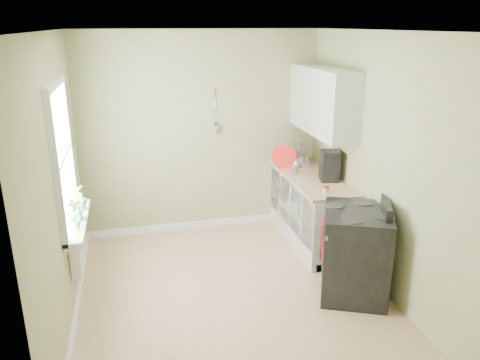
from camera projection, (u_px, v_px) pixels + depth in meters
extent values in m
cube|color=tan|center=(231.00, 295.00, 5.03)|extent=(3.20, 3.60, 0.02)
cube|color=white|center=(230.00, 29.00, 4.17)|extent=(3.20, 3.60, 0.02)
cube|color=#969A69|center=(201.00, 134.00, 6.27)|extent=(3.20, 0.02, 2.70)
cube|color=#969A69|center=(57.00, 187.00, 4.23)|extent=(0.02, 3.60, 2.70)
cube|color=#969A69|center=(378.00, 163.00, 4.96)|extent=(0.02, 3.60, 2.70)
cube|color=silver|center=(311.00, 211.00, 6.10)|extent=(0.60, 1.60, 0.87)
cube|color=tan|center=(312.00, 178.00, 5.96)|extent=(0.64, 1.60, 0.04)
cube|color=silver|center=(323.00, 101.00, 5.77)|extent=(0.35, 1.40, 0.80)
cube|color=white|center=(61.00, 157.00, 4.45)|extent=(0.02, 1.00, 1.30)
cube|color=white|center=(54.00, 85.00, 4.24)|extent=(0.06, 1.14, 0.07)
cube|color=white|center=(71.00, 223.00, 4.67)|extent=(0.06, 1.14, 0.07)
cube|color=white|center=(63.00, 157.00, 4.46)|extent=(0.04, 1.00, 0.04)
cube|color=white|center=(77.00, 221.00, 4.68)|extent=(0.18, 1.14, 0.04)
cube|color=white|center=(78.00, 253.00, 4.74)|extent=(0.12, 0.50, 0.35)
cylinder|color=tan|center=(215.00, 94.00, 6.11)|extent=(0.02, 0.02, 0.10)
cylinder|color=silver|center=(215.00, 104.00, 6.15)|extent=(0.01, 0.01, 0.16)
cylinder|color=silver|center=(216.00, 129.00, 6.26)|extent=(0.01, 0.14, 0.14)
cube|color=black|center=(355.00, 254.00, 4.92)|extent=(0.92, 0.97, 0.91)
cube|color=black|center=(359.00, 213.00, 4.77)|extent=(0.92, 0.97, 0.03)
cube|color=black|center=(385.00, 204.00, 4.81)|extent=(0.37, 0.73, 0.14)
cylinder|color=#B2B2B7|center=(327.00, 226.00, 4.73)|extent=(0.28, 0.58, 0.02)
cube|color=#A41220|center=(322.00, 238.00, 4.88)|extent=(0.11, 0.21, 0.39)
cube|color=#B2B2B7|center=(301.00, 163.00, 6.40)|extent=(0.21, 0.29, 0.07)
cube|color=#B2B2B7|center=(299.00, 152.00, 6.47)|extent=(0.12, 0.08, 0.20)
cube|color=#B2B2B7|center=(302.00, 146.00, 6.34)|extent=(0.16, 0.28, 0.09)
sphere|color=#B2B2B7|center=(299.00, 142.00, 6.42)|extent=(0.11, 0.11, 0.11)
cylinder|color=silver|center=(303.00, 160.00, 6.34)|extent=(0.15, 0.15, 0.12)
cylinder|color=silver|center=(296.00, 169.00, 6.03)|extent=(0.10, 0.10, 0.14)
cone|color=silver|center=(296.00, 162.00, 6.00)|extent=(0.10, 0.10, 0.04)
cylinder|color=silver|center=(290.00, 168.00, 6.00)|extent=(0.10, 0.03, 0.07)
cube|color=black|center=(330.00, 166.00, 5.75)|extent=(0.26, 0.28, 0.38)
cylinder|color=black|center=(327.00, 175.00, 5.78)|extent=(0.12, 0.12, 0.13)
cylinder|color=red|center=(284.00, 156.00, 6.24)|extent=(0.33, 0.15, 0.33)
cylinder|color=#B3A48C|center=(326.00, 191.00, 5.34)|extent=(0.07, 0.07, 0.07)
cylinder|color=red|center=(326.00, 187.00, 5.32)|extent=(0.08, 0.08, 0.01)
imported|color=#457F38|center=(74.00, 214.00, 4.40)|extent=(0.20, 0.20, 0.32)
imported|color=#457F38|center=(77.00, 207.00, 4.62)|extent=(0.16, 0.18, 0.28)
imported|color=#457F38|center=(79.00, 197.00, 4.89)|extent=(0.16, 0.16, 0.27)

